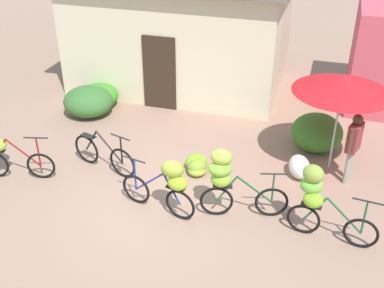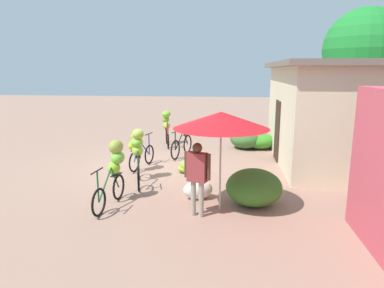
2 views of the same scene
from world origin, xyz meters
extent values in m
plane|color=#9F7663|center=(0.00, 0.00, 0.00)|extent=(60.00, 60.00, 0.00)
cube|color=beige|center=(-1.50, 5.81, 1.54)|extent=(5.91, 3.48, 3.09)
cube|color=#332319|center=(-1.50, 4.05, 1.00)|extent=(0.90, 0.06, 2.00)
cylinder|color=brown|center=(-4.23, 7.56, 1.41)|extent=(0.38, 0.38, 2.82)
ellipsoid|color=#396A30|center=(-3.16, 3.10, 0.38)|extent=(1.31, 1.24, 0.77)
ellipsoid|color=#3B8B27|center=(-3.13, 3.62, 0.31)|extent=(1.05, 1.13, 0.63)
ellipsoid|color=#386C25|center=(2.71, 3.04, 0.42)|extent=(1.18, 1.25, 0.83)
cylinder|color=beige|center=(3.07, 2.30, 1.04)|extent=(0.04, 0.04, 2.07)
cone|color=red|center=(3.07, 2.30, 1.97)|extent=(2.01, 2.01, 0.35)
torus|color=black|center=(-2.72, 0.10, 0.30)|extent=(0.60, 0.19, 0.60)
cylinder|color=maroon|center=(-3.51, -0.09, 0.62)|extent=(0.37, 0.13, 0.64)
cylinder|color=maroon|center=(-3.03, 0.03, 0.62)|extent=(0.65, 0.20, 0.65)
cylinder|color=black|center=(-2.72, 0.10, 0.98)|extent=(0.49, 0.15, 0.03)
cylinder|color=maroon|center=(-2.72, 0.10, 0.64)|extent=(0.04, 0.04, 0.67)
torus|color=black|center=(-1.11, 0.65, 0.34)|extent=(0.66, 0.24, 0.68)
torus|color=black|center=(-2.09, 0.94, 0.34)|extent=(0.66, 0.24, 0.68)
cylinder|color=black|center=(-1.92, 0.89, 0.62)|extent=(0.38, 0.15, 0.58)
cylinder|color=black|center=(-1.43, 0.74, 0.62)|extent=(0.67, 0.23, 0.58)
cylinder|color=black|center=(-1.11, 0.65, 0.96)|extent=(0.49, 0.17, 0.03)
cylinder|color=black|center=(-1.11, 0.65, 0.65)|extent=(0.04, 0.04, 0.62)
cube|color=black|center=(-1.99, 0.91, 0.71)|extent=(0.39, 0.24, 0.02)
torus|color=black|center=(-0.49, -0.11, 0.31)|extent=(0.62, 0.19, 0.62)
torus|color=black|center=(0.49, -0.33, 0.31)|extent=(0.62, 0.19, 0.62)
cylinder|color=navy|center=(0.32, -0.29, 0.60)|extent=(0.38, 0.12, 0.59)
cylinder|color=navy|center=(-0.17, -0.18, 0.60)|extent=(0.66, 0.19, 0.60)
cylinder|color=black|center=(-0.49, -0.11, 0.99)|extent=(0.49, 0.14, 0.03)
cylinder|color=navy|center=(-0.49, -0.11, 0.65)|extent=(0.04, 0.04, 0.68)
cube|color=black|center=(0.39, -0.31, 0.65)|extent=(0.38, 0.22, 0.02)
ellipsoid|color=#98C526|center=(0.44, -0.35, 0.80)|extent=(0.43, 0.37, 0.28)
ellipsoid|color=#90A031|center=(0.33, -0.28, 1.04)|extent=(0.45, 0.37, 0.31)
torus|color=black|center=(2.10, 0.23, 0.31)|extent=(0.62, 0.21, 0.63)
torus|color=black|center=(1.10, -0.04, 0.31)|extent=(0.62, 0.21, 0.63)
cylinder|color=#19592D|center=(1.28, 0.01, 0.60)|extent=(0.39, 0.14, 0.58)
cylinder|color=#19592D|center=(1.77, 0.14, 0.60)|extent=(0.68, 0.21, 0.59)
cylinder|color=black|center=(2.10, 0.23, 0.95)|extent=(0.49, 0.16, 0.03)
cylinder|color=#19592D|center=(2.10, 0.23, 0.63)|extent=(0.04, 0.04, 0.63)
cube|color=black|center=(1.20, -0.01, 0.66)|extent=(0.38, 0.23, 0.02)
ellipsoid|color=#95C533|center=(1.17, -0.03, 0.83)|extent=(0.39, 0.31, 0.31)
ellipsoid|color=#81BE39|center=(1.16, -0.05, 1.05)|extent=(0.51, 0.45, 0.27)
ellipsoid|color=#9BB940|center=(1.17, -0.01, 1.28)|extent=(0.40, 0.33, 0.29)
torus|color=black|center=(3.69, -0.18, 0.30)|extent=(0.60, 0.11, 0.60)
torus|color=black|center=(2.71, -0.08, 0.30)|extent=(0.60, 0.11, 0.60)
cylinder|color=#19592D|center=(2.88, -0.10, 0.58)|extent=(0.38, 0.07, 0.58)
cylinder|color=#19592D|center=(3.37, -0.15, 0.58)|extent=(0.66, 0.10, 0.59)
cylinder|color=black|center=(3.69, -0.18, 0.98)|extent=(0.50, 0.08, 0.03)
cylinder|color=#19592D|center=(3.69, -0.18, 0.64)|extent=(0.04, 0.04, 0.68)
cube|color=black|center=(2.81, -0.09, 0.63)|extent=(0.37, 0.18, 0.02)
ellipsoid|color=#87C22B|center=(2.82, -0.14, 0.79)|extent=(0.38, 0.31, 0.30)
ellipsoid|color=#73BD3C|center=(2.76, -0.05, 1.03)|extent=(0.40, 0.33, 0.30)
ellipsoid|color=#8DA53A|center=(2.77, -0.08, 1.28)|extent=(0.44, 0.40, 0.33)
ellipsoid|color=#81BE26|center=(0.30, 1.38, 0.17)|extent=(0.60, 0.56, 0.35)
ellipsoid|color=#95B32D|center=(0.37, 1.20, 0.12)|extent=(0.48, 0.54, 0.24)
ellipsoid|color=olive|center=(0.37, 1.19, 0.18)|extent=(0.55, 0.53, 0.36)
ellipsoid|color=silver|center=(2.46, 1.76, 0.22)|extent=(0.63, 0.80, 0.44)
cylinder|color=gray|center=(3.48, 1.93, 0.38)|extent=(0.11, 0.11, 0.76)
cylinder|color=gray|center=(3.42, 1.76, 0.38)|extent=(0.11, 0.11, 0.76)
cube|color=maroon|center=(3.45, 1.84, 1.05)|extent=(0.32, 0.44, 0.60)
cylinder|color=#4C3321|center=(3.53, 2.08, 1.08)|extent=(0.08, 0.08, 0.54)
cylinder|color=#4C3321|center=(3.37, 1.61, 1.08)|extent=(0.08, 0.08, 0.54)
sphere|color=#4C3321|center=(3.45, 1.84, 1.46)|extent=(0.20, 0.20, 0.20)
camera|label=1|loc=(2.74, -7.07, 5.74)|focal=44.89mm
camera|label=2|loc=(10.19, 2.50, 2.97)|focal=32.39mm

